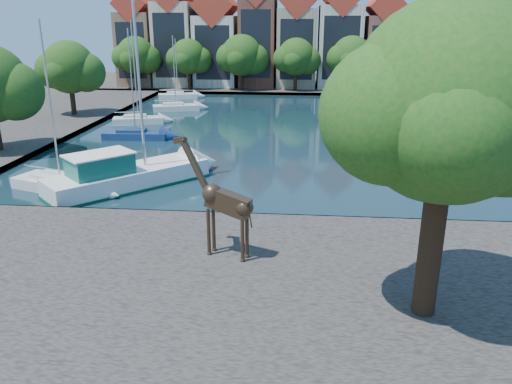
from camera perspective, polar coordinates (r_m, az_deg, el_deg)
ground at (r=27.07m, az=-1.53°, el=-3.34°), size 160.00×160.00×0.00m
water_basin at (r=50.02m, az=1.68°, el=7.15°), size 38.00×50.00×0.08m
near_quay at (r=20.71m, az=-3.81°, el=-10.04°), size 50.00×14.00×0.50m
far_quay at (r=81.54m, az=3.12°, el=11.88°), size 60.00×16.00×0.50m
left_quay at (r=57.20m, az=-24.40°, el=7.19°), size 14.00×52.00×0.50m
plane_tree at (r=16.73m, az=21.45°, el=8.72°), size 8.32×6.40×10.62m
townhouse_west_end at (r=84.98m, az=-13.17°, el=16.53°), size 5.44×9.18×14.93m
townhouse_west_mid at (r=83.32m, az=-9.10°, el=17.34°), size 5.94×9.18×16.79m
townhouse_west_inner at (r=82.03m, az=-4.46°, el=16.87°), size 6.43×9.18×15.15m
townhouse_center at (r=81.18m, az=0.27°, el=17.62°), size 5.44×9.18×16.93m
townhouse_east_inner at (r=80.90m, az=4.70°, el=17.11°), size 5.94×9.18×15.79m
townhouse_east_mid at (r=81.07m, az=9.52°, el=17.19°), size 6.43×9.18×16.65m
townhouse_east_end at (r=81.81m, az=14.21°, el=16.20°), size 5.44×9.18×14.43m
far_tree_far_west at (r=79.53m, az=-13.51°, el=14.80°), size 7.28×5.60×7.68m
far_tree_west at (r=77.41m, az=-7.68°, el=14.96°), size 6.76×5.20×7.36m
far_tree_mid_west at (r=76.05m, az=-1.57°, el=15.20°), size 7.80×6.00×8.00m
far_tree_mid_east at (r=75.54m, az=4.67°, el=15.00°), size 7.02×5.40×7.52m
far_tree_east at (r=75.87m, az=10.94°, el=14.83°), size 7.54×5.80×7.84m
far_tree_far_east at (r=77.04m, az=17.04°, el=14.30°), size 6.76×5.20×7.36m
side_tree_left_far at (r=58.63m, az=-20.49°, el=13.03°), size 7.28×5.60×7.88m
giraffe_statue at (r=21.24m, az=-3.89°, el=-1.02°), size 3.52×1.51×5.15m
motorsailer at (r=33.04m, az=-14.91°, el=2.11°), size 9.47×9.66×12.60m
sailboat_left_a at (r=33.98m, az=-21.43°, el=1.10°), size 6.74×4.18×10.32m
sailboat_left_b at (r=47.08m, az=-13.58°, el=6.54°), size 5.85×2.27×9.62m
sailboat_left_c at (r=54.10m, az=-13.30°, el=8.18°), size 5.41×3.02×10.31m
sailboat_left_d at (r=61.43m, az=-9.12°, el=9.66°), size 5.76×3.49×8.63m
sailboat_left_e at (r=71.24m, az=-8.92°, el=10.92°), size 5.59×3.18×7.99m
sailboat_right_a at (r=40.27m, az=18.02°, el=4.22°), size 6.05×2.19×11.20m
sailboat_right_b at (r=45.72m, az=20.41°, el=5.64°), size 8.81×6.16×13.15m
sailboat_right_c at (r=51.83m, az=18.26°, el=7.24°), size 5.30×3.64×7.89m
sailboat_right_d at (r=60.55m, az=13.87°, el=9.30°), size 5.38×3.42×8.39m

